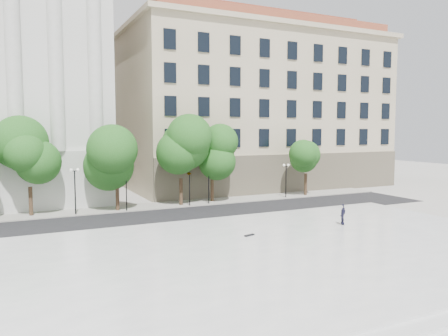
{
  "coord_description": "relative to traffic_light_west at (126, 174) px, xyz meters",
  "views": [
    {
      "loc": [
        -11.68,
        -20.21,
        8.11
      ],
      "look_at": [
        2.87,
        10.0,
        5.15
      ],
      "focal_mm": 35.0,
      "sensor_mm": 36.0,
      "label": 1
    }
  ],
  "objects": [
    {
      "name": "skateboard",
      "position": [
        5.3,
        -15.4,
        -3.23
      ],
      "size": [
        0.9,
        0.46,
        0.09
      ],
      "primitive_type": "cube",
      "rotation": [
        0.0,
        0.0,
        0.29
      ],
      "color": "black",
      "rests_on": "plaza"
    },
    {
      "name": "traffic_light_west",
      "position": [
        0.0,
        0.0,
        0.0
      ],
      "size": [
        1.04,
        1.82,
        4.23
      ],
      "color": "black",
      "rests_on": "ground"
    },
    {
      "name": "plaza",
      "position": [
        1.88,
        -19.3,
        -3.5
      ],
      "size": [
        44.0,
        22.0,
        0.45
      ],
      "primitive_type": "cube",
      "color": "white",
      "rests_on": "ground"
    },
    {
      "name": "ground",
      "position": [
        1.88,
        -22.3,
        -3.73
      ],
      "size": [
        160.0,
        160.0,
        0.0
      ],
      "primitive_type": "plane",
      "color": "#B2AFA9",
      "rests_on": "ground"
    },
    {
      "name": "far_sidewalk",
      "position": [
        1.88,
        1.7,
        -3.67
      ],
      "size": [
        60.0,
        4.0,
        0.12
      ],
      "primitive_type": "cube",
      "color": "#99958D",
      "rests_on": "ground"
    },
    {
      "name": "lamp_posts",
      "position": [
        1.38,
        0.3,
        -0.74
      ],
      "size": [
        36.4,
        0.28,
        4.47
      ],
      "color": "black",
      "rests_on": "ground"
    },
    {
      "name": "traffic_light_east",
      "position": [
        6.66,
        0.0,
        -0.11
      ],
      "size": [
        0.82,
        1.6,
        4.13
      ],
      "color": "black",
      "rests_on": "ground"
    },
    {
      "name": "person_lying",
      "position": [
        13.83,
        -15.47,
        -3.05
      ],
      "size": [
        1.53,
        1.66,
        0.45
      ],
      "primitive_type": "imported",
      "rotation": [
        -1.54,
        0.0,
        0.69
      ],
      "color": "black",
      "rests_on": "plaza"
    },
    {
      "name": "street",
      "position": [
        1.88,
        -4.3,
        -3.72
      ],
      "size": [
        60.0,
        8.0,
        0.02
      ],
      "primitive_type": "cube",
      "color": "black",
      "rests_on": "ground"
    },
    {
      "name": "street_trees",
      "position": [
        1.63,
        1.08,
        1.63
      ],
      "size": [
        39.44,
        5.19,
        7.86
      ],
      "color": "#382619",
      "rests_on": "ground"
    },
    {
      "name": "building_east",
      "position": [
        21.88,
        16.61,
        7.42
      ],
      "size": [
        36.0,
        26.15,
        23.0
      ],
      "color": "beige",
      "rests_on": "ground"
    }
  ]
}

